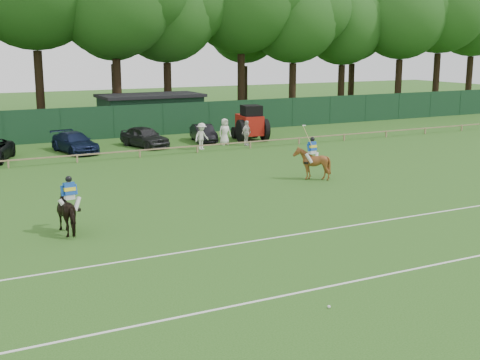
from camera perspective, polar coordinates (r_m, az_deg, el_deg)
ground at (r=24.97m, az=2.13°, el=-4.53°), size 160.00×160.00×0.00m
horse_dark at (r=25.33m, az=-14.84°, el=-2.73°), size 1.12×2.06×1.67m
horse_chestnut at (r=34.39m, az=6.40°, el=1.49°), size 1.62×1.77×1.75m
sedan_navy at (r=44.18m, az=-14.48°, el=3.25°), size 2.70×4.87×1.33m
hatch_grey at (r=45.57m, az=-8.48°, el=3.83°), size 2.81×4.57×1.45m
estate_black at (r=47.59m, az=-3.27°, el=4.17°), size 2.06×4.03×1.27m
spectator_left at (r=44.02m, az=-3.43°, el=3.90°), size 1.34×1.04×1.82m
spectator_mid at (r=45.69m, az=0.57°, el=4.20°), size 1.13×0.90×1.79m
spectator_right at (r=46.04m, az=-1.37°, el=4.32°), size 0.96×0.65×1.89m
rider_dark at (r=25.14m, az=-14.92°, el=-1.10°), size 0.93×0.41×1.41m
rider_chestnut at (r=34.25m, az=6.44°, el=2.77°), size 0.95×0.54×2.05m
polo_ball at (r=18.08m, az=7.91°, el=-11.09°), size 0.09×0.09×0.09m
pitch_lines at (r=22.13m, az=6.60°, el=-6.78°), size 60.00×5.10×0.01m
pitch_rail at (r=41.13m, az=-10.23°, el=2.50°), size 62.10×0.10×0.50m
perimeter_fence at (r=49.62m, az=-13.34°, el=4.91°), size 92.08×0.08×2.50m
utility_shed at (r=54.15m, az=-7.94°, el=5.99°), size 8.40×4.40×3.04m
tree_row at (r=57.96m, az=-13.29°, el=4.65°), size 96.00×12.00×21.00m
tractor at (r=48.17m, az=0.91°, el=5.03°), size 2.58×3.45×2.65m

